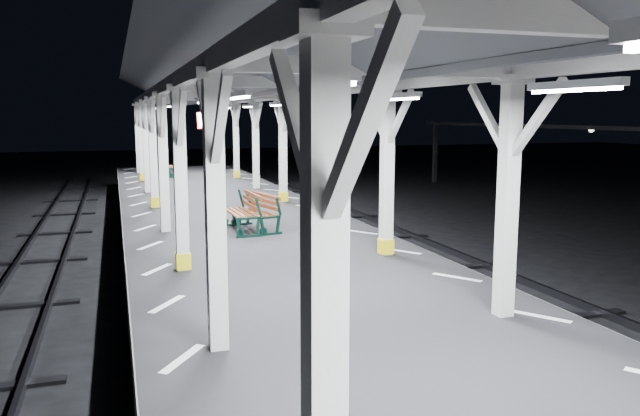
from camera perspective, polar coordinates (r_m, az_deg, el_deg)
ground at (r=10.45m, az=0.27°, el=-12.78°), size 120.00×120.00×0.00m
platform at (r=10.27m, az=0.27°, el=-10.18°), size 6.00×50.00×1.00m
hazard_stripes_left at (r=9.66m, az=-13.80°, el=-8.53°), size 1.00×48.00×0.01m
hazard_stripes_right at (r=11.12m, az=12.41°, el=-6.21°), size 1.00×48.00×0.01m
track_right at (r=12.82m, az=22.26°, el=-8.97°), size 2.20×60.00×0.16m
canopy at (r=9.74m, az=0.32°, el=13.01°), size 5.40×49.00×4.65m
bench_mid at (r=15.28m, az=-5.62°, el=-0.26°), size 0.98×1.71×0.88m
bench_far at (r=15.14m, az=-6.95°, el=-0.25°), size 0.72×1.75×0.93m
bench_extra at (r=29.18m, az=-13.07°, el=3.78°), size 0.62×1.63×0.88m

